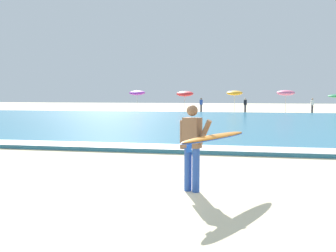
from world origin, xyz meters
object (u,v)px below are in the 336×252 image
(beachgoer_near_row_right, at_px, (201,105))
(beachgoer_near_row_mid, at_px, (245,105))
(beach_umbrella_2, at_px, (235,93))
(surfer_with_board, at_px, (203,141))
(beachgoer_near_row_left, at_px, (312,105))
(beach_umbrella_0, at_px, (137,93))
(beach_umbrella_3, at_px, (286,93))
(beach_umbrella_1, at_px, (185,94))

(beachgoer_near_row_right, bearing_deg, beachgoer_near_row_mid, -2.73)
(beach_umbrella_2, bearing_deg, surfer_with_board, -88.99)
(beachgoer_near_row_left, bearing_deg, surfer_with_board, -101.89)
(beach_umbrella_0, height_order, beachgoer_near_row_mid, beach_umbrella_0)
(beach_umbrella_2, bearing_deg, beach_umbrella_3, -17.51)
(surfer_with_board, height_order, beachgoer_near_row_mid, surfer_with_board)
(beach_umbrella_0, bearing_deg, surfer_with_board, -71.98)
(beach_umbrella_0, relative_size, beach_umbrella_2, 1.00)
(beach_umbrella_3, bearing_deg, beach_umbrella_2, 162.49)
(beachgoer_near_row_mid, height_order, beachgoer_near_row_right, same)
(beach_umbrella_3, distance_m, beachgoer_near_row_mid, 4.64)
(beach_umbrella_2, height_order, beach_umbrella_3, beach_umbrella_2)
(beach_umbrella_2, relative_size, beachgoer_near_row_left, 1.56)
(beach_umbrella_2, height_order, beachgoer_near_row_mid, beach_umbrella_2)
(beach_umbrella_0, bearing_deg, beachgoer_near_row_mid, -8.87)
(beach_umbrella_2, distance_m, beachgoer_near_row_mid, 3.66)
(beach_umbrella_3, bearing_deg, beach_umbrella_1, 175.26)
(beachgoer_near_row_right, bearing_deg, beach_umbrella_0, 167.47)
(beach_umbrella_1, relative_size, beachgoer_near_row_mid, 1.53)
(beach_umbrella_1, distance_m, beach_umbrella_3, 11.07)
(beachgoer_near_row_right, bearing_deg, beach_umbrella_1, 134.49)
(beach_umbrella_2, bearing_deg, beach_umbrella_1, -171.83)
(beach_umbrella_3, relative_size, beachgoer_near_row_right, 1.54)
(beach_umbrella_0, xyz_separation_m, beachgoer_near_row_mid, (12.36, -1.93, -1.29))
(beachgoer_near_row_left, bearing_deg, beachgoer_near_row_right, -176.99)
(surfer_with_board, xyz_separation_m, beach_umbrella_2, (-0.66, 37.52, 1.09))
(beach_umbrella_1, relative_size, beach_umbrella_2, 0.98)
(beach_umbrella_2, xyz_separation_m, beach_umbrella_3, (5.44, -1.72, 0.01))
(beach_umbrella_3, height_order, beachgoer_near_row_left, beach_umbrella_3)
(beachgoer_near_row_left, height_order, beachgoer_near_row_mid, same)
(beach_umbrella_0, xyz_separation_m, beach_umbrella_1, (5.54, 0.47, -0.10))
(beach_umbrella_2, distance_m, beachgoer_near_row_left, 8.50)
(beach_umbrella_1, xyz_separation_m, beachgoer_near_row_right, (2.14, -2.18, -1.19))
(beach_umbrella_1, height_order, beachgoer_near_row_mid, beach_umbrella_1)
(beach_umbrella_1, distance_m, beachgoer_near_row_left, 13.79)
(beachgoer_near_row_left, distance_m, beachgoer_near_row_right, 11.53)
(beach_umbrella_3, bearing_deg, beachgoer_near_row_right, -171.91)
(beach_umbrella_2, bearing_deg, beachgoer_near_row_right, -139.16)
(beach_umbrella_1, height_order, beachgoer_near_row_left, beach_umbrella_1)
(surfer_with_board, distance_m, beachgoer_near_row_right, 34.78)
(beachgoer_near_row_mid, bearing_deg, beach_umbrella_1, 160.62)
(beach_umbrella_0, relative_size, beachgoer_near_row_left, 1.56)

